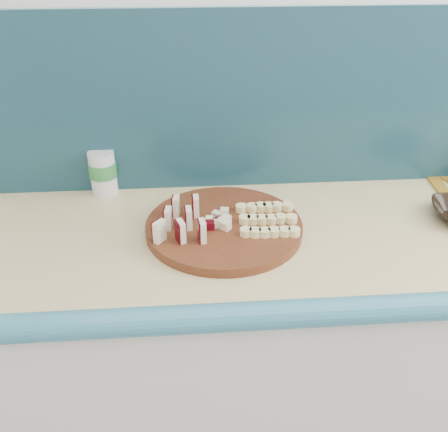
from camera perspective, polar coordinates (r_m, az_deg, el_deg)
kitchen_counter at (r=1.63m, az=15.75°, el=-15.05°), size 2.20×0.63×0.91m
backsplash at (r=1.50m, az=16.11°, el=12.63°), size 2.20×0.02×0.50m
cutting_board at (r=1.27m, az=0.00°, el=-1.26°), size 0.42×0.42×0.02m
apple_wedges at (r=1.23m, az=-4.93°, el=-0.46°), size 0.12×0.16×0.05m
apple_chunks at (r=1.26m, az=-1.13°, el=-0.43°), size 0.06×0.07×0.02m
banana_slices at (r=1.27m, az=4.95°, el=-0.35°), size 0.15×0.15×0.02m
canister at (r=1.47m, az=-13.67°, el=4.92°), size 0.08×0.08×0.13m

